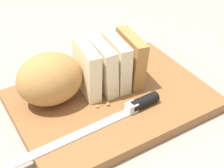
# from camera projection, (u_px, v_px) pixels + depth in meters

# --- Properties ---
(ground_plane) EXTENTS (3.00, 3.00, 0.00)m
(ground_plane) POSITION_uv_depth(u_px,v_px,m) (112.00, 105.00, 0.66)
(ground_plane) COLOR gray
(cutting_board) EXTENTS (0.38, 0.27, 0.02)m
(cutting_board) POSITION_uv_depth(u_px,v_px,m) (112.00, 100.00, 0.66)
(cutting_board) COLOR brown
(cutting_board) RESTS_ON ground_plane
(bread_loaf) EXTENTS (0.25, 0.12, 0.10)m
(bread_loaf) POSITION_uv_depth(u_px,v_px,m) (77.00, 72.00, 0.63)
(bread_loaf) COLOR #A8753D
(bread_loaf) RESTS_ON cutting_board
(bread_knife) EXTENTS (0.30, 0.03, 0.02)m
(bread_knife) POSITION_uv_depth(u_px,v_px,m) (125.00, 111.00, 0.60)
(bread_knife) COLOR silver
(bread_knife) RESTS_ON cutting_board
(crumb_near_knife) EXTENTS (0.01, 0.01, 0.01)m
(crumb_near_knife) POSITION_uv_depth(u_px,v_px,m) (97.00, 106.00, 0.62)
(crumb_near_knife) COLOR tan
(crumb_near_knife) RESTS_ON cutting_board
(crumb_near_loaf) EXTENTS (0.00, 0.00, 0.00)m
(crumb_near_loaf) POSITION_uv_depth(u_px,v_px,m) (92.00, 96.00, 0.65)
(crumb_near_loaf) COLOR tan
(crumb_near_loaf) RESTS_ON cutting_board
(crumb_stray_left) EXTENTS (0.01, 0.01, 0.01)m
(crumb_stray_left) POSITION_uv_depth(u_px,v_px,m) (108.00, 104.00, 0.63)
(crumb_stray_left) COLOR tan
(crumb_stray_left) RESTS_ON cutting_board
(crumb_stray_right) EXTENTS (0.00, 0.00, 0.00)m
(crumb_stray_right) POSITION_uv_depth(u_px,v_px,m) (101.00, 105.00, 0.63)
(crumb_stray_right) COLOR tan
(crumb_stray_right) RESTS_ON cutting_board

